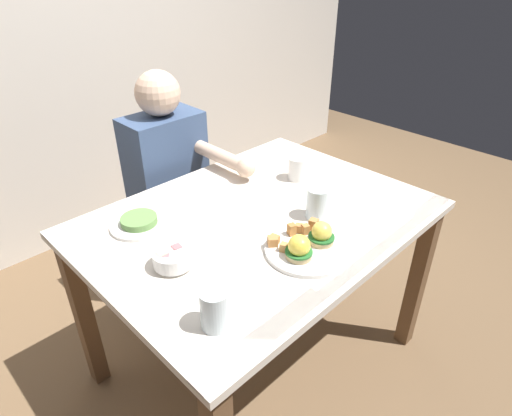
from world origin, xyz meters
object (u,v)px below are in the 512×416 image
diner_person (172,180)px  coffee_mug (298,167)px  fork (270,159)px  water_glass_far (215,311)px  water_glass_near (317,205)px  eggs_benedict_plate (307,245)px  side_plate (139,223)px  dining_table (259,240)px  fruit_bowl (173,258)px

diner_person → coffee_mug: bearing=-60.8°
fork → water_glass_far: size_ratio=1.32×
fork → diner_person: diner_person is taller
fork → water_glass_near: size_ratio=1.32×
eggs_benedict_plate → fork: eggs_benedict_plate is taller
eggs_benedict_plate → water_glass_near: 0.22m
coffee_mug → diner_person: bearing=119.2°
coffee_mug → side_plate: (-0.66, 0.15, -0.04)m
dining_table → side_plate: bearing=144.4°
dining_table → water_glass_far: 0.56m
water_glass_near → water_glass_far: size_ratio=1.00×
coffee_mug → fork: bearing=76.6°
fruit_bowl → side_plate: (0.05, 0.26, -0.02)m
eggs_benedict_plate → side_plate: 0.58m
dining_table → water_glass_far: bearing=-147.1°
dining_table → eggs_benedict_plate: eggs_benedict_plate is taller
coffee_mug → water_glass_near: water_glass_near is taller
water_glass_far → side_plate: 0.55m
fruit_bowl → coffee_mug: bearing=9.1°
dining_table → eggs_benedict_plate: (-0.04, -0.26, 0.13)m
eggs_benedict_plate → diner_person: size_ratio=0.24×
water_glass_far → coffee_mug: bearing=26.6°
dining_table → fork: (0.37, 0.30, 0.11)m
dining_table → fruit_bowl: 0.41m
fruit_bowl → dining_table: bearing=2.9°
dining_table → water_glass_near: 0.25m
fruit_bowl → water_glass_near: (0.53, -0.13, 0.02)m
dining_table → eggs_benedict_plate: 0.29m
coffee_mug → water_glass_far: 0.86m
water_glass_near → water_glass_far: 0.61m
fork → side_plate: bearing=-175.3°
dining_table → diner_person: diner_person is taller
coffee_mug → water_glass_near: bearing=-126.7°
water_glass_far → diner_person: bearing=61.4°
fruit_bowl → water_glass_far: bearing=-103.1°
dining_table → coffee_mug: bearing=16.4°
eggs_benedict_plate → side_plate: size_ratio=1.35×
coffee_mug → water_glass_near: size_ratio=0.99×
dining_table → fork: 0.49m
fruit_bowl → fork: (0.75, 0.32, -0.03)m
side_plate → diner_person: size_ratio=0.18×
fork → fruit_bowl: bearing=-156.9°
dining_table → fruit_bowl: fruit_bowl is taller
side_plate → water_glass_far: bearing=-101.6°
water_glass_near → side_plate: (-0.48, 0.39, -0.03)m
water_glass_near → water_glass_far: same height
fork → water_glass_near: bearing=-117.0°
water_glass_far → fruit_bowl: bearing=76.9°
eggs_benedict_plate → water_glass_near: bearing=30.6°
coffee_mug → dining_table: bearing=-163.6°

